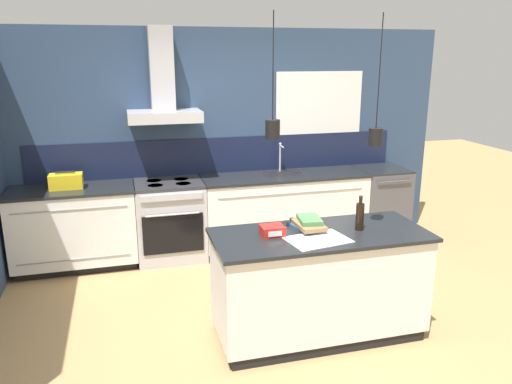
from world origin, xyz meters
TOP-DOWN VIEW (x-y plane):
  - ground_plane at (0.00, 0.00)m, footprint 16.00×16.00m
  - wall_back at (-0.03, 2.00)m, footprint 5.60×2.43m
  - counter_run_left at (-1.71, 1.69)m, footprint 1.32×0.64m
  - counter_run_sink at (0.71, 1.69)m, footprint 2.00×0.64m
  - oven_range at (-0.67, 1.69)m, footprint 0.77×0.66m
  - dishwasher at (2.00, 1.69)m, footprint 0.60×0.65m
  - kitchen_island at (0.36, -0.31)m, footprint 1.75×0.75m
  - bottle_on_island at (0.69, -0.32)m, footprint 0.07×0.07m
  - book_stack at (0.29, -0.19)m, footprint 0.26×0.36m
  - red_supply_box at (-0.04, -0.26)m, footprint 0.18×0.16m
  - paper_pile at (0.27, -0.45)m, footprint 0.52×0.40m
  - yellow_toolbox at (-1.75, 1.69)m, footprint 0.34×0.18m

SIDE VIEW (x-z plane):
  - ground_plane at x=0.00m, z-range 0.00..0.00m
  - oven_range at x=-0.67m, z-range 0.00..0.91m
  - dishwasher at x=2.00m, z-range 0.00..0.91m
  - kitchen_island at x=0.36m, z-range 0.00..0.91m
  - counter_run_left at x=-1.71m, z-range 0.01..0.92m
  - counter_run_sink at x=0.71m, z-range -0.17..1.09m
  - paper_pile at x=0.27m, z-range 0.91..0.92m
  - red_supply_box at x=-0.04m, z-range 0.91..0.99m
  - book_stack at x=0.29m, z-range 0.91..1.00m
  - yellow_toolbox at x=-1.75m, z-range 0.90..1.09m
  - bottle_on_island at x=0.69m, z-range 0.88..1.17m
  - wall_back at x=-0.03m, z-range 0.05..2.65m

